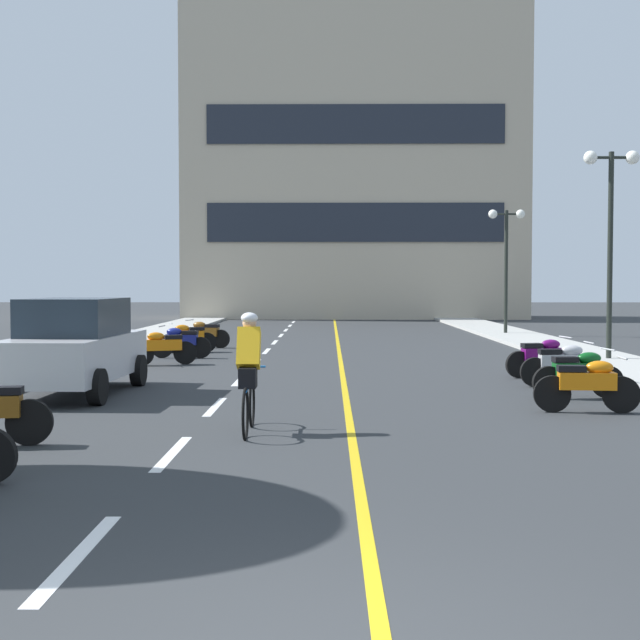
% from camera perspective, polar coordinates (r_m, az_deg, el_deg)
% --- Properties ---
extents(ground_plane, '(140.00, 140.00, 0.00)m').
position_cam_1_polar(ground_plane, '(25.60, 0.74, -2.26)').
color(ground_plane, '#2D3033').
extents(curb_left, '(2.40, 72.00, 0.12)m').
position_cam_1_polar(curb_left, '(29.47, -13.42, -1.59)').
color(curb_left, '#A8A8A3').
rests_on(curb_left, ground).
extents(curb_right, '(2.40, 72.00, 0.12)m').
position_cam_1_polar(curb_right, '(29.50, 14.86, -1.61)').
color(curb_right, '#A8A8A3').
rests_on(curb_right, ground).
extents(lane_dash_0, '(0.14, 2.20, 0.01)m').
position_cam_1_polar(lane_dash_0, '(7.11, -15.78, -14.80)').
color(lane_dash_0, silver).
rests_on(lane_dash_0, ground).
extents(lane_dash_1, '(0.14, 2.20, 0.01)m').
position_cam_1_polar(lane_dash_1, '(10.90, -9.77, -8.69)').
color(lane_dash_1, silver).
rests_on(lane_dash_1, ground).
extents(lane_dash_2, '(0.14, 2.20, 0.01)m').
position_cam_1_polar(lane_dash_2, '(14.79, -6.97, -5.73)').
color(lane_dash_2, silver).
rests_on(lane_dash_2, ground).
extents(lane_dash_3, '(0.14, 2.20, 0.01)m').
position_cam_1_polar(lane_dash_3, '(18.73, -5.35, -4.00)').
color(lane_dash_3, silver).
rests_on(lane_dash_3, ground).
extents(lane_dash_4, '(0.14, 2.20, 0.01)m').
position_cam_1_polar(lane_dash_4, '(22.70, -4.31, -2.87)').
color(lane_dash_4, silver).
rests_on(lane_dash_4, ground).
extents(lane_dash_5, '(0.14, 2.20, 0.01)m').
position_cam_1_polar(lane_dash_5, '(26.67, -3.57, -2.07)').
color(lane_dash_5, silver).
rests_on(lane_dash_5, ground).
extents(lane_dash_6, '(0.14, 2.20, 0.01)m').
position_cam_1_polar(lane_dash_6, '(30.65, -3.03, -1.48)').
color(lane_dash_6, silver).
rests_on(lane_dash_6, ground).
extents(lane_dash_7, '(0.14, 2.20, 0.01)m').
position_cam_1_polar(lane_dash_7, '(34.63, -2.61, -1.03)').
color(lane_dash_7, silver).
rests_on(lane_dash_7, ground).
extents(lane_dash_8, '(0.14, 2.20, 0.01)m').
position_cam_1_polar(lane_dash_8, '(38.62, -2.28, -0.67)').
color(lane_dash_8, silver).
rests_on(lane_dash_8, ground).
extents(lane_dash_9, '(0.14, 2.20, 0.01)m').
position_cam_1_polar(lane_dash_9, '(42.61, -2.01, -0.38)').
color(lane_dash_9, silver).
rests_on(lane_dash_9, ground).
extents(lane_dash_10, '(0.14, 2.20, 0.01)m').
position_cam_1_polar(lane_dash_10, '(46.60, -1.78, -0.14)').
color(lane_dash_10, silver).
rests_on(lane_dash_10, ground).
extents(lane_dash_11, '(0.14, 2.20, 0.01)m').
position_cam_1_polar(lane_dash_11, '(50.60, -1.59, 0.07)').
color(lane_dash_11, silver).
rests_on(lane_dash_11, ground).
extents(centre_line_yellow, '(0.12, 66.00, 0.01)m').
position_cam_1_polar(centre_line_yellow, '(28.59, 1.23, -1.76)').
color(centre_line_yellow, gold).
rests_on(centre_line_yellow, ground).
extents(office_building, '(20.30, 6.49, 18.69)m').
position_cam_1_polar(office_building, '(53.22, 2.26, 10.26)').
color(office_building, '#BCAD93').
rests_on(office_building, ground).
extents(street_lamp_mid, '(1.46, 0.36, 5.47)m').
position_cam_1_polar(street_lamp_mid, '(24.02, 18.74, 7.05)').
color(street_lamp_mid, black).
rests_on(street_lamp_mid, curb_right).
extents(street_lamp_far, '(1.46, 0.36, 4.93)m').
position_cam_1_polar(street_lamp_far, '(35.28, 12.27, 5.06)').
color(street_lamp_far, black).
rests_on(street_lamp_far, curb_right).
extents(parked_car_near, '(2.03, 4.25, 1.82)m').
position_cam_1_polar(parked_car_near, '(16.84, -15.96, -1.69)').
color(parked_car_near, black).
rests_on(parked_car_near, ground).
extents(motorcycle_3, '(1.70, 0.60, 0.92)m').
position_cam_1_polar(motorcycle_3, '(14.62, 17.34, -4.06)').
color(motorcycle_3, black).
rests_on(motorcycle_3, ground).
extents(motorcycle_4, '(1.70, 0.60, 0.92)m').
position_cam_1_polar(motorcycle_4, '(16.34, 16.82, -3.38)').
color(motorcycle_4, black).
rests_on(motorcycle_4, ground).
extents(motorcycle_5, '(1.70, 0.60, 0.92)m').
position_cam_1_polar(motorcycle_5, '(18.12, 15.80, -2.80)').
color(motorcycle_5, black).
rests_on(motorcycle_5, ground).
extents(motorcycle_6, '(1.69, 0.63, 0.92)m').
position_cam_1_polar(motorcycle_6, '(19.79, 14.57, -2.35)').
color(motorcycle_6, black).
rests_on(motorcycle_6, ground).
extents(motorcycle_7, '(1.64, 0.80, 0.92)m').
position_cam_1_polar(motorcycle_7, '(22.43, -10.37, -1.76)').
color(motorcycle_7, black).
rests_on(motorcycle_7, ground).
extents(motorcycle_8, '(1.70, 0.60, 0.92)m').
position_cam_1_polar(motorcycle_8, '(24.42, -9.22, -1.41)').
color(motorcycle_8, black).
rests_on(motorcycle_8, ground).
extents(motorcycle_9, '(1.64, 0.79, 0.92)m').
position_cam_1_polar(motorcycle_9, '(26.37, -8.74, -1.12)').
color(motorcycle_9, black).
rests_on(motorcycle_9, ground).
extents(motorcycle_10, '(1.67, 0.71, 0.92)m').
position_cam_1_polar(motorcycle_10, '(28.26, -7.66, -0.88)').
color(motorcycle_10, black).
rests_on(motorcycle_10, ground).
extents(cyclist_rider, '(0.42, 1.77, 1.71)m').
position_cam_1_polar(cyclist_rider, '(12.13, -4.76, -3.31)').
color(cyclist_rider, black).
rests_on(cyclist_rider, ground).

